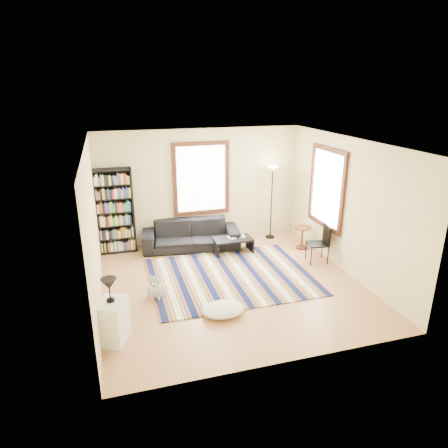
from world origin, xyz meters
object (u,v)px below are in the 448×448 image
object	(u,v)px
sofa	(191,235)
bookshelf	(114,211)
white_cabinet	(113,321)
folding_chair	(317,244)
dog	(155,285)
floor_lamp	(271,203)
floor_cushion	(223,309)
side_table	(302,238)
coffee_table	(233,245)

from	to	relation	value
sofa	bookshelf	bearing A→B (deg)	179.29
bookshelf	white_cabinet	world-z (taller)	bookshelf
folding_chair	dog	bearing A→B (deg)	-162.20
floor_lamp	dog	xyz separation A→B (m)	(-3.25, -2.26, -0.67)
bookshelf	folding_chair	xyz separation A→B (m)	(4.26, -1.86, -0.57)
floor_cushion	dog	size ratio (longest dim) A/B	1.48
sofa	side_table	distance (m)	2.69
sofa	floor_cushion	world-z (taller)	sofa
bookshelf	folding_chair	bearing A→B (deg)	-23.60
floor_cushion	folding_chair	world-z (taller)	folding_chair
dog	coffee_table	bearing A→B (deg)	47.18
coffee_table	floor_lamp	xyz separation A→B (m)	(1.23, 0.66, 0.75)
side_table	folding_chair	xyz separation A→B (m)	(-0.05, -0.82, 0.16)
sofa	floor_lamp	world-z (taller)	floor_lamp
coffee_table	folding_chair	xyz separation A→B (m)	(1.64, -1.03, 0.25)
floor_lamp	dog	distance (m)	4.01
side_table	folding_chair	bearing A→B (deg)	-93.50
white_cabinet	dog	world-z (taller)	white_cabinet
floor_lamp	side_table	xyz separation A→B (m)	(0.46, -0.87, -0.66)
floor_lamp	dog	size ratio (longest dim) A/B	3.62
bookshelf	coffee_table	bearing A→B (deg)	-17.61
floor_cushion	side_table	bearing A→B (deg)	40.90
coffee_table	bookshelf	bearing A→B (deg)	162.39
coffee_table	floor_lamp	size ratio (longest dim) A/B	0.48
sofa	dog	world-z (taller)	sofa
sofa	coffee_table	size ratio (longest dim) A/B	2.55
sofa	dog	bearing A→B (deg)	-109.60
bookshelf	white_cabinet	bearing A→B (deg)	-93.01
floor_cushion	folding_chair	xyz separation A→B (m)	(2.61, 1.49, 0.33)
floor_lamp	white_cabinet	world-z (taller)	floor_lamp
white_cabinet	side_table	bearing A→B (deg)	52.96
sofa	floor_lamp	size ratio (longest dim) A/B	1.24
floor_lamp	bookshelf	bearing A→B (deg)	177.47
sofa	white_cabinet	distance (m)	3.85
sofa	dog	size ratio (longest dim) A/B	4.47
side_table	folding_chair	world-z (taller)	folding_chair
white_cabinet	sofa	bearing A→B (deg)	83.35
floor_cushion	white_cabinet	xyz separation A→B (m)	(-1.84, -0.26, 0.25)
bookshelf	dog	distance (m)	2.61
sofa	floor_cushion	bearing A→B (deg)	-83.41
sofa	coffee_table	distance (m)	1.06
coffee_table	side_table	world-z (taller)	side_table
sofa	floor_cushion	xyz separation A→B (m)	(-0.08, -3.08, -0.24)
sofa	white_cabinet	xyz separation A→B (m)	(-1.92, -3.33, 0.01)
coffee_table	white_cabinet	distance (m)	3.95
sofa	white_cabinet	size ratio (longest dim) A/B	3.28
white_cabinet	dog	xyz separation A→B (m)	(0.79, 1.18, -0.09)
floor_lamp	white_cabinet	size ratio (longest dim) A/B	2.66
sofa	dog	xyz separation A→B (m)	(-1.13, -2.16, -0.08)
floor_lamp	floor_cushion	bearing A→B (deg)	-124.64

